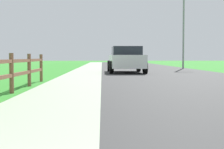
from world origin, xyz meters
TOP-DOWN VIEW (x-y plane):
  - ground_plane at (0.00, 25.00)m, footprint 120.00×120.00m
  - road_asphalt at (3.50, 27.00)m, footprint 7.00×66.00m
  - curb_concrete at (-3.00, 27.00)m, footprint 6.00×66.00m
  - grass_verge at (-4.50, 27.00)m, footprint 5.00×66.00m
  - parked_suv_white at (1.45, 19.78)m, footprint 2.16×4.66m
  - street_lamp at (6.59, 26.59)m, footprint 1.17×0.20m

SIDE VIEW (x-z plane):
  - ground_plane at x=0.00m, z-range 0.00..0.00m
  - road_asphalt at x=3.50m, z-range 0.00..0.01m
  - curb_concrete at x=-3.00m, z-range 0.00..0.01m
  - grass_verge at x=-4.50m, z-range 0.00..0.01m
  - parked_suv_white at x=1.45m, z-range 0.00..1.54m
  - street_lamp at x=6.59m, z-range 0.60..7.15m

